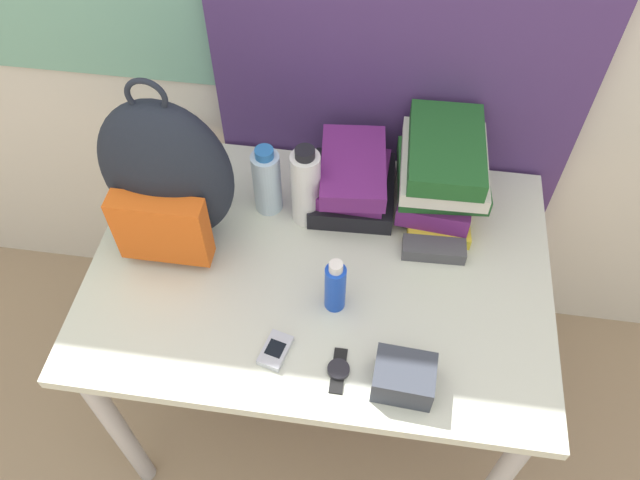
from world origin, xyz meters
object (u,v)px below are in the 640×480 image
(book_stack_center, at_px, (442,174))
(cell_phone, at_px, (275,350))
(water_bottle, at_px, (267,181))
(sports_bottle, at_px, (306,187))
(camera_pouch, at_px, (404,377))
(wristwatch, at_px, (338,370))
(sunglasses_case, at_px, (434,249))
(backpack, at_px, (167,178))
(sunscreen_bottle, at_px, (335,286))
(book_stack_left, at_px, (353,180))

(book_stack_center, bearing_deg, cell_phone, -124.81)
(water_bottle, height_order, sports_bottle, sports_bottle)
(cell_phone, height_order, camera_pouch, camera_pouch)
(water_bottle, relative_size, wristwatch, 1.89)
(camera_pouch, bearing_deg, sunglasses_case, 81.50)
(wristwatch, bearing_deg, backpack, 143.65)
(water_bottle, bearing_deg, cell_phone, -77.13)
(camera_pouch, bearing_deg, sunscreen_bottle, 132.73)
(book_stack_left, xyz_separation_m, cell_phone, (-0.11, -0.46, -0.06))
(sunscreen_bottle, height_order, cell_phone, sunscreen_bottle)
(book_stack_center, bearing_deg, water_bottle, -171.69)
(backpack, height_order, book_stack_center, backpack)
(backpack, bearing_deg, sports_bottle, 17.53)
(water_bottle, xyz_separation_m, cell_phone, (0.09, -0.41, -0.08))
(sunscreen_bottle, bearing_deg, sunglasses_case, 38.82)
(backpack, distance_m, book_stack_left, 0.46)
(cell_phone, height_order, sunglasses_case, sunglasses_case)
(book_stack_left, height_order, sunglasses_case, book_stack_left)
(sunglasses_case, distance_m, camera_pouch, 0.36)
(book_stack_left, bearing_deg, water_bottle, -165.05)
(book_stack_left, height_order, wristwatch, book_stack_left)
(cell_phone, bearing_deg, wristwatch, -10.07)
(sunscreen_bottle, bearing_deg, book_stack_left, 89.46)
(book_stack_center, xyz_separation_m, wristwatch, (-0.19, -0.49, -0.11))
(book_stack_left, relative_size, sunscreen_bottle, 1.71)
(sunscreen_bottle, relative_size, wristwatch, 1.48)
(backpack, relative_size, water_bottle, 2.32)
(backpack, relative_size, cell_phone, 4.88)
(sports_bottle, bearing_deg, camera_pouch, -57.83)
(backpack, relative_size, sunscreen_bottle, 2.96)
(sunglasses_case, relative_size, camera_pouch, 1.18)
(backpack, xyz_separation_m, book_stack_left, (0.40, 0.17, -0.12))
(wristwatch, bearing_deg, camera_pouch, -5.66)
(sunscreen_bottle, xyz_separation_m, sunglasses_case, (0.22, 0.17, -0.05))
(book_stack_left, xyz_separation_m, wristwatch, (0.03, -0.49, -0.06))
(sunscreen_bottle, xyz_separation_m, wristwatch, (0.03, -0.16, -0.07))
(backpack, distance_m, sunglasses_case, 0.64)
(sunscreen_bottle, distance_m, wristwatch, 0.18)
(book_stack_center, bearing_deg, backpack, -164.02)
(backpack, height_order, wristwatch, backpack)
(water_bottle, height_order, wristwatch, water_bottle)
(water_bottle, relative_size, sunscreen_bottle, 1.27)
(cell_phone, xyz_separation_m, wristwatch, (0.14, -0.02, -0.00))
(water_bottle, height_order, camera_pouch, water_bottle)
(sports_bottle, xyz_separation_m, sunscreen_bottle, (0.10, -0.25, -0.04))
(sports_bottle, distance_m, wristwatch, 0.44)
(book_stack_center, height_order, wristwatch, book_stack_center)
(sunglasses_case, bearing_deg, cell_phone, -136.19)
(sports_bottle, height_order, cell_phone, sports_bottle)
(sunglasses_case, height_order, wristwatch, sunglasses_case)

